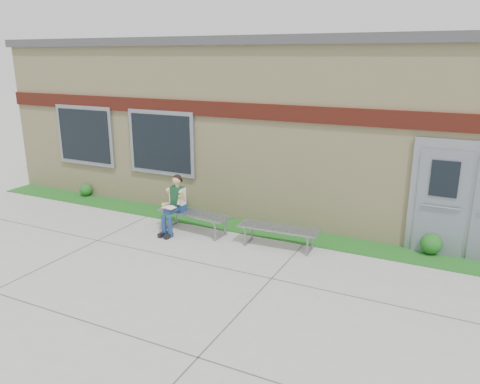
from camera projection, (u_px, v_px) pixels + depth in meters
The scene contains 9 objects.
ground at pixel (208, 279), 8.23m from camera, with size 80.00×80.00×0.00m, color #9E9E99.
grass_strip at pixel (266, 231), 10.46m from camera, with size 16.00×0.80×0.02m, color #16551A.
school_building at pixel (316, 119), 12.79m from camera, with size 16.20×6.22×4.20m.
bench_left at pixel (194, 217), 10.34m from camera, with size 1.77×0.65×0.45m.
bench_right at pixel (278, 232), 9.50m from camera, with size 1.67×0.54×0.43m.
girl at pixel (174, 203), 10.24m from camera, with size 0.45×0.77×1.29m.
shrub_west at pixel (86, 190), 12.99m from camera, with size 0.34×0.34×0.34m, color #16551A.
shrub_mid at pixel (178, 204), 11.68m from camera, with size 0.40×0.40×0.40m, color #16551A.
shrub_east at pixel (431, 244), 9.17m from camera, with size 0.41×0.41×0.41m, color #16551A.
Camera 1 is at (3.80, -6.45, 3.78)m, focal length 35.00 mm.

